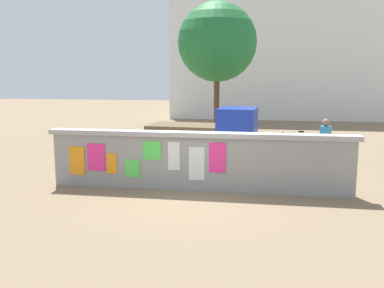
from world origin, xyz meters
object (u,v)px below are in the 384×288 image
bicycle_near (296,147)px  person_walking (325,140)px  bicycle_far (110,158)px  auto_rickshaw_truck (208,135)px  tree_roadside (217,42)px  motorcycle (291,164)px

bicycle_near → person_walking: 2.39m
bicycle_near → bicycle_far: 6.57m
bicycle_far → bicycle_near: bearing=26.4°
auto_rickshaw_truck → bicycle_near: auto_rickshaw_truck is taller
bicycle_near → tree_roadside: 6.62m
auto_rickshaw_truck → bicycle_far: size_ratio=2.19×
bicycle_near → auto_rickshaw_truck: bearing=-156.9°
motorcycle → person_walking: 1.72m
bicycle_far → person_walking: bearing=6.2°
person_walking → tree_roadside: bearing=122.3°
bicycle_near → tree_roadside: bearing=129.1°
motorcycle → tree_roadside: size_ratio=0.31×
bicycle_near → tree_roadside: size_ratio=0.28×
motorcycle → bicycle_near: (0.40, 3.46, -0.10)m
motorcycle → bicycle_near: size_ratio=1.11×
auto_rickshaw_truck → person_walking: bearing=-14.0°
bicycle_far → tree_roadside: size_ratio=0.28×
motorcycle → person_walking: (1.06, 1.25, 0.52)m
bicycle_near → bicycle_far: size_ratio=1.01×
auto_rickshaw_truck → person_walking: size_ratio=2.29×
tree_roadside → bicycle_near: bearing=-50.9°
tree_roadside → person_walking: bearing=-57.7°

